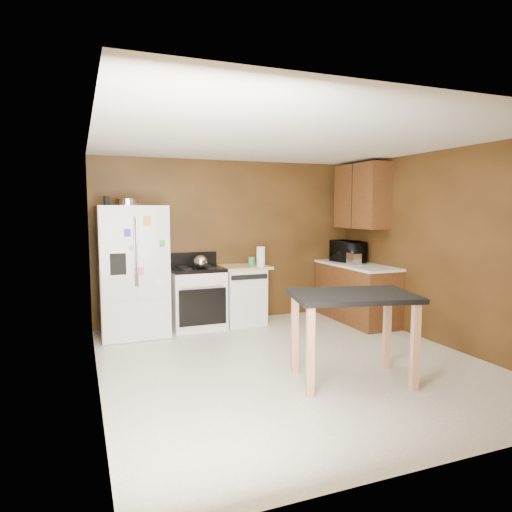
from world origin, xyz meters
TOP-DOWN VIEW (x-y plane):
  - floor at (0.00, 0.00)m, footprint 4.50×4.50m
  - ceiling at (0.00, 0.00)m, footprint 4.50×4.50m
  - wall_back at (0.00, 2.25)m, footprint 4.20×0.00m
  - wall_front at (0.00, -2.25)m, footprint 4.20×0.00m
  - wall_left at (-2.10, 0.00)m, footprint 0.00×4.50m
  - wall_right at (2.10, 0.00)m, footprint 0.00×4.50m
  - roasting_pan at (-1.59, 1.87)m, footprint 0.36×0.36m
  - pen_cup at (-1.88, 1.73)m, footprint 0.08×0.08m
  - kettle at (-0.61, 1.79)m, footprint 0.20×0.20m
  - paper_towel at (0.32, 1.79)m, footprint 0.16×0.16m
  - green_canister at (0.27, 2.04)m, footprint 0.14×0.14m
  - toaster at (1.73, 1.43)m, footprint 0.18×0.26m
  - microwave at (1.81, 1.73)m, footprint 0.47×0.62m
  - refrigerator at (-1.55, 1.86)m, footprint 0.90×0.80m
  - gas_range at (-0.64, 1.92)m, footprint 0.76×0.68m
  - dishwasher at (0.08, 1.95)m, footprint 0.78×0.63m
  - right_cabinets at (1.84, 1.48)m, footprint 0.63×1.58m
  - island at (0.32, -0.70)m, footprint 1.36×1.06m

SIDE VIEW (x-z plane):
  - floor at x=0.00m, z-range 0.00..0.00m
  - dishwasher at x=0.08m, z-range 0.01..0.90m
  - gas_range at x=-0.64m, z-range -0.09..1.01m
  - island at x=0.32m, z-range 0.31..1.22m
  - refrigerator at x=-1.55m, z-range 0.00..1.80m
  - right_cabinets at x=1.84m, z-range -0.32..2.13m
  - green_canister at x=0.27m, z-range 0.89..1.01m
  - toaster at x=1.73m, z-range 0.90..1.07m
  - kettle at x=-0.61m, z-range 0.90..1.10m
  - paper_towel at x=0.32m, z-range 0.89..1.19m
  - microwave at x=1.81m, z-range 0.90..1.21m
  - wall_back at x=0.00m, z-range -0.85..3.35m
  - wall_front at x=0.00m, z-range -0.85..3.35m
  - wall_left at x=-2.10m, z-range -1.00..3.50m
  - wall_right at x=2.10m, z-range -1.00..3.50m
  - roasting_pan at x=-1.59m, z-range 1.80..1.89m
  - pen_cup at x=-1.88m, z-range 1.80..1.92m
  - ceiling at x=0.00m, z-range 2.50..2.50m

